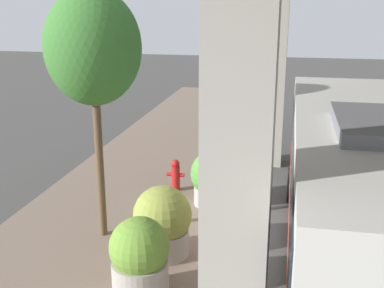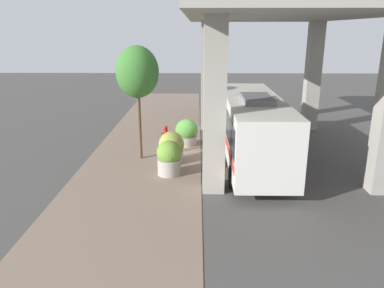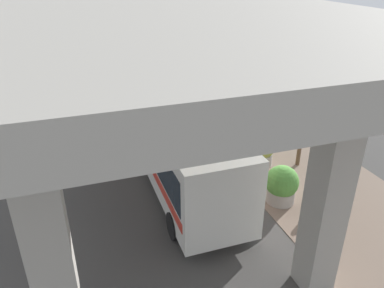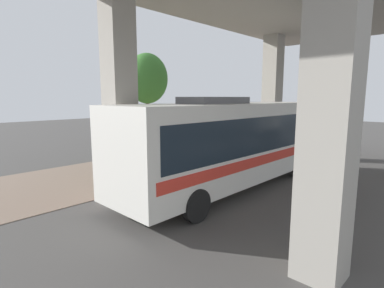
{
  "view_description": "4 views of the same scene",
  "coord_description": "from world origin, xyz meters",
  "px_view_note": "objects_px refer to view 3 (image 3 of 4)",
  "views": [
    {
      "loc": [
        1.12,
        -11.29,
        5.54
      ],
      "look_at": [
        -1.01,
        -0.93,
        2.4
      ],
      "focal_mm": 45.0,
      "sensor_mm": 36.0,
      "label": 1
    },
    {
      "loc": [
        -0.18,
        -20.04,
        6.58
      ],
      "look_at": [
        -0.45,
        -1.99,
        1.06
      ],
      "focal_mm": 35.0,
      "sensor_mm": 36.0,
      "label": 2
    },
    {
      "loc": [
        6.63,
        11.95,
        8.78
      ],
      "look_at": [
        1.79,
        -2.14,
        1.46
      ],
      "focal_mm": 35.0,
      "sensor_mm": 36.0,
      "label": 3
    },
    {
      "loc": [
        9.49,
        -11.07,
        3.59
      ],
      "look_at": [
        -0.2,
        -0.91,
        1.41
      ],
      "focal_mm": 28.0,
      "sensor_mm": 36.0,
      "label": 4
    }
  ],
  "objects_px": {
    "planter_back": "(282,185)",
    "street_tree_near": "(310,72)",
    "fire_hydrant": "(321,196)",
    "bus": "(177,141)",
    "planter_front": "(260,149)",
    "planter_middle": "(245,135)"
  },
  "relations": [
    {
      "from": "planter_back",
      "to": "street_tree_near",
      "type": "height_order",
      "value": "street_tree_near"
    },
    {
      "from": "fire_hydrant",
      "to": "planter_back",
      "type": "distance_m",
      "value": 1.56
    },
    {
      "from": "street_tree_near",
      "to": "fire_hydrant",
      "type": "bearing_deg",
      "value": 71.41
    },
    {
      "from": "bus",
      "to": "planter_front",
      "type": "distance_m",
      "value": 4.26
    },
    {
      "from": "fire_hydrant",
      "to": "planter_middle",
      "type": "distance_m",
      "value": 5.56
    },
    {
      "from": "bus",
      "to": "planter_back",
      "type": "relative_size",
      "value": 6.41
    },
    {
      "from": "planter_front",
      "to": "street_tree_near",
      "type": "xyz_separation_m",
      "value": [
        -1.7,
        0.64,
        3.74
      ]
    },
    {
      "from": "bus",
      "to": "street_tree_near",
      "type": "bearing_deg",
      "value": 175.06
    },
    {
      "from": "planter_front",
      "to": "bus",
      "type": "bearing_deg",
      "value": 1.96
    },
    {
      "from": "planter_middle",
      "to": "planter_back",
      "type": "bearing_deg",
      "value": 81.76
    },
    {
      "from": "fire_hydrant",
      "to": "bus",
      "type": "bearing_deg",
      "value": -37.93
    },
    {
      "from": "fire_hydrant",
      "to": "planter_middle",
      "type": "xyz_separation_m",
      "value": [
        0.63,
        -5.51,
        0.33
      ]
    },
    {
      "from": "bus",
      "to": "planter_back",
      "type": "bearing_deg",
      "value": 139.94
    },
    {
      "from": "bus",
      "to": "fire_hydrant",
      "type": "relative_size",
      "value": 10.31
    },
    {
      "from": "planter_front",
      "to": "street_tree_near",
      "type": "height_order",
      "value": "street_tree_near"
    },
    {
      "from": "planter_middle",
      "to": "fire_hydrant",
      "type": "bearing_deg",
      "value": 96.49
    },
    {
      "from": "street_tree_near",
      "to": "planter_middle",
      "type": "bearing_deg",
      "value": -53.92
    },
    {
      "from": "fire_hydrant",
      "to": "street_tree_near",
      "type": "xyz_separation_m",
      "value": [
        -1.07,
        -3.18,
        4.04
      ]
    },
    {
      "from": "bus",
      "to": "fire_hydrant",
      "type": "xyz_separation_m",
      "value": [
        -4.73,
        3.68,
        -1.46
      ]
    },
    {
      "from": "planter_middle",
      "to": "planter_front",
      "type": "bearing_deg",
      "value": 90.01
    },
    {
      "from": "planter_middle",
      "to": "street_tree_near",
      "type": "height_order",
      "value": "street_tree_near"
    },
    {
      "from": "planter_middle",
      "to": "street_tree_near",
      "type": "bearing_deg",
      "value": 126.08
    }
  ]
}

